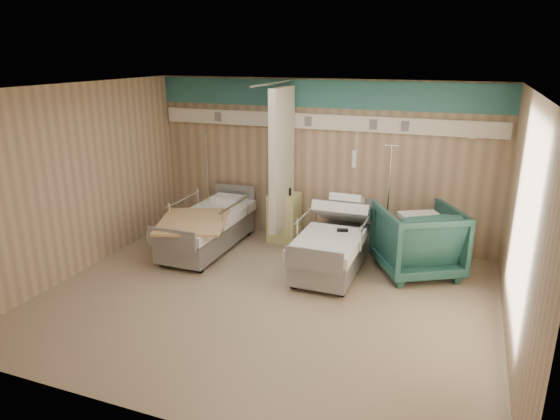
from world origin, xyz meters
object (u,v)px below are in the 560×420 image
object	(u,v)px
bed_right	(334,249)
visitor_armchair	(418,240)
iv_stand_right	(386,233)
bedside_cabinet	(284,217)
iv_stand_left	(209,210)
bed_left	(207,232)

from	to	relation	value
bed_right	visitor_armchair	world-z (taller)	visitor_armchair
bed_right	iv_stand_right	distance (m)	1.08
visitor_armchair	iv_stand_right	xyz separation A→B (m)	(-0.56, 0.57, -0.15)
bedside_cabinet	bed_right	bearing A→B (deg)	-38.05
iv_stand_right	bedside_cabinet	bearing A→B (deg)	178.87
bedside_cabinet	iv_stand_left	size ratio (longest dim) A/B	0.47
bedside_cabinet	iv_stand_right	size ratio (longest dim) A/B	0.46
iv_stand_right	bed_right	bearing A→B (deg)	-126.73
iv_stand_right	visitor_armchair	bearing A→B (deg)	-45.37
bedside_cabinet	visitor_armchair	size ratio (longest dim) A/B	0.74
visitor_armchair	iv_stand_right	bearing A→B (deg)	-74.77
bed_left	iv_stand_left	distance (m)	1.05
visitor_armchair	iv_stand_right	world-z (taller)	iv_stand_right
bed_right	visitor_armchair	size ratio (longest dim) A/B	1.87
visitor_armchair	bed_right	bearing A→B (deg)	-15.63
bedside_cabinet	bed_left	bearing A→B (deg)	-139.40
bed_right	bedside_cabinet	size ratio (longest dim) A/B	2.54
visitor_armchair	bed_left	bearing A→B (deg)	-24.44
bed_right	bed_left	distance (m)	2.20
bed_left	bedside_cabinet	bearing A→B (deg)	40.60
bed_left	bedside_cabinet	distance (m)	1.39
bed_right	visitor_armchair	bearing A→B (deg)	13.78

